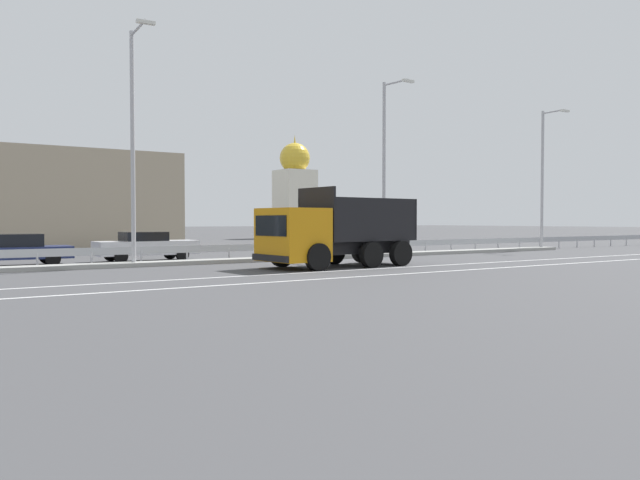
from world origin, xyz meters
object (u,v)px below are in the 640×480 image
object	(u,v)px
dump_truck	(323,237)
street_lamp_1	(134,137)
parked_car_2	(15,250)
church_tower	(295,192)
parked_car_3	(146,246)
street_lamp_3	(544,174)
street_lamp_2	(386,161)
median_road_sign	(360,234)

from	to	relation	value
dump_truck	street_lamp_1	xyz separation A→B (m)	(-6.22, 4.47, 4.06)
street_lamp_1	parked_car_2	distance (m)	6.90
street_lamp_1	church_tower	size ratio (longest dim) A/B	0.86
street_lamp_1	parked_car_2	size ratio (longest dim) A/B	2.14
dump_truck	parked_car_2	bearing A→B (deg)	50.19
street_lamp_1	parked_car_3	world-z (taller)	street_lamp_1
street_lamp_3	street_lamp_2	bearing A→B (deg)	-179.53
street_lamp_3	parked_car_2	size ratio (longest dim) A/B	2.00
church_tower	dump_truck	bearing A→B (deg)	-119.76
church_tower	parked_car_3	bearing A→B (deg)	-131.72
street_lamp_1	street_lamp_3	size ratio (longest dim) A/B	1.07
median_road_sign	street_lamp_3	distance (m)	15.29
median_road_sign	street_lamp_2	bearing A→B (deg)	-2.92
median_road_sign	street_lamp_1	distance (m)	12.34
parked_car_2	parked_car_3	bearing A→B (deg)	-87.39
street_lamp_3	church_tower	xyz separation A→B (m)	(0.53, 31.69, 0.05)
median_road_sign	street_lamp_3	size ratio (longest dim) A/B	0.26
dump_truck	church_tower	bearing A→B (deg)	-32.66
parked_car_3	median_road_sign	bearing A→B (deg)	71.80
median_road_sign	street_lamp_2	size ratio (longest dim) A/B	0.25
street_lamp_1	street_lamp_2	size ratio (longest dim) A/B	1.05
dump_truck	median_road_sign	distance (m)	7.13
parked_car_2	church_tower	world-z (taller)	church_tower
dump_truck	parked_car_3	xyz separation A→B (m)	(-4.67, 7.80, -0.52)
median_road_sign	street_lamp_2	world-z (taller)	street_lamp_2
median_road_sign	street_lamp_3	xyz separation A→B (m)	(14.83, 0.03, 3.70)
parked_car_3	church_tower	bearing A→B (deg)	137.54
street_lamp_2	parked_car_3	world-z (taller)	street_lamp_2
street_lamp_1	church_tower	xyz separation A→B (m)	(27.00, 31.88, -0.34)
parked_car_2	street_lamp_1	bearing A→B (deg)	-127.42
dump_truck	parked_car_2	distance (m)	12.80
dump_truck	street_lamp_2	distance (m)	9.19
median_road_sign	street_lamp_1	world-z (taller)	street_lamp_1
parked_car_2	parked_car_3	distance (m)	5.56
parked_car_2	dump_truck	bearing A→B (deg)	-125.57
street_lamp_3	parked_car_2	xyz separation A→B (m)	(-30.48, 3.02, -4.22)
street_lamp_1	church_tower	distance (m)	41.78
dump_truck	parked_car_2	xyz separation A→B (m)	(-10.23, 7.68, -0.54)
street_lamp_3	church_tower	distance (m)	31.70
street_lamp_2	parked_car_2	xyz separation A→B (m)	(-17.26, 3.13, -4.34)
median_road_sign	church_tower	xyz separation A→B (m)	(15.36, 31.72, 3.74)
street_lamp_1	street_lamp_2	bearing A→B (deg)	0.36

